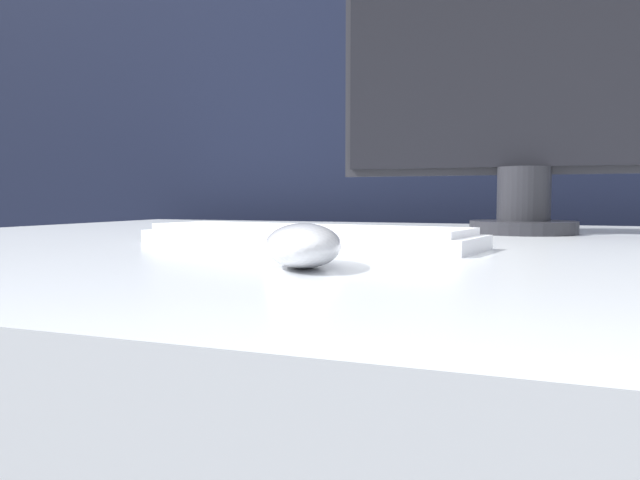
{
  "coord_description": "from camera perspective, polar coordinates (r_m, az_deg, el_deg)",
  "views": [
    {
      "loc": [
        0.12,
        -0.79,
        0.78
      ],
      "look_at": [
        -0.07,
        -0.29,
        0.74
      ],
      "focal_mm": 35.0,
      "sensor_mm": 36.0,
      "label": 1
    }
  ],
  "objects": [
    {
      "name": "computer_mouse_near",
      "position": [
        0.51,
        -1.54,
        -0.47
      ],
      "size": [
        0.11,
        0.14,
        0.04
      ],
      "rotation": [
        0.0,
        0.0,
        0.39
      ],
      "color": "silver",
      "rests_on": "desk"
    },
    {
      "name": "monitor",
      "position": [
        1.05,
        18.34,
        13.82
      ],
      "size": [
        0.59,
        0.16,
        0.45
      ],
      "color": "#28282D",
      "rests_on": "desk"
    },
    {
      "name": "keyboard",
      "position": [
        0.73,
        -1.45,
        0.36
      ],
      "size": [
        0.42,
        0.17,
        0.02
      ],
      "rotation": [
        0.0,
        0.0,
        -0.15
      ],
      "color": "white",
      "rests_on": "desk"
    },
    {
      "name": "partition_panel",
      "position": [
        1.52,
        16.56,
        1.48
      ],
      "size": [
        5.0,
        0.03,
        1.44
      ],
      "color": "black",
      "rests_on": "ground_plane"
    }
  ]
}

